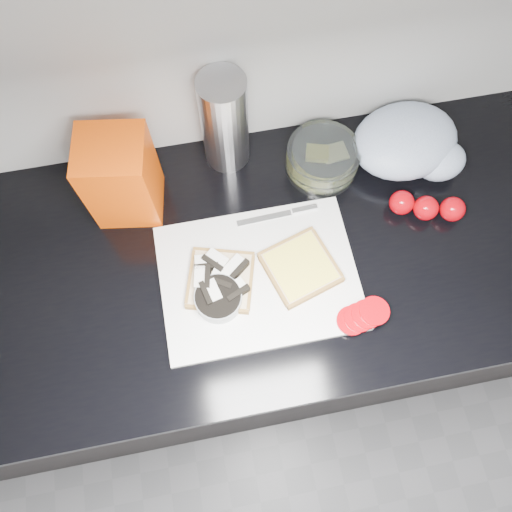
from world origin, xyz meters
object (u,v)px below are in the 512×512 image
(glass_bowl, at_px, (322,159))
(steel_canister, at_px, (225,122))
(cutting_board, at_px, (259,277))
(bread_bag, at_px, (121,178))

(glass_bowl, relative_size, steel_canister, 0.68)
(cutting_board, distance_m, bread_bag, 0.34)
(cutting_board, xyz_separation_m, bread_bag, (-0.24, 0.23, 0.10))
(bread_bag, bearing_deg, steel_canister, 28.92)
(cutting_board, bearing_deg, glass_bowl, 51.35)
(glass_bowl, height_order, bread_bag, bread_bag)
(cutting_board, bearing_deg, bread_bag, 136.36)
(glass_bowl, bearing_deg, cutting_board, -128.65)
(cutting_board, relative_size, steel_canister, 1.69)
(cutting_board, height_order, glass_bowl, glass_bowl)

